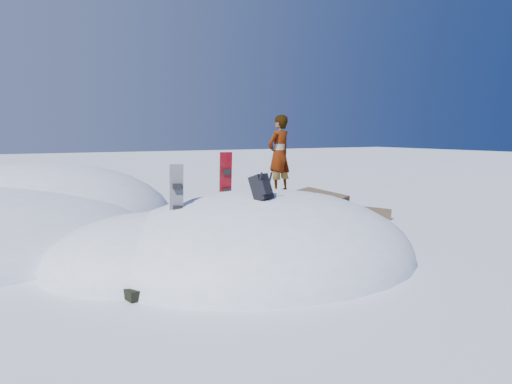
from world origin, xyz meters
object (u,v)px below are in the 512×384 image
snowboard_red (226,184)px  backpack (262,187)px  snowboard_dark (177,200)px  person (279,154)px

snowboard_red → backpack: snowboard_red is taller
snowboard_red → backpack: bearing=-71.9°
backpack → snowboard_dark: bearing=129.2°
person → snowboard_dark: bearing=-5.4°
snowboard_red → person: bearing=5.3°
backpack → person: bearing=21.5°
snowboard_dark → person: 2.85m
snowboard_dark → person: size_ratio=0.80×
person → backpack: bearing=29.9°
snowboard_red → snowboard_dark: bearing=-135.7°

